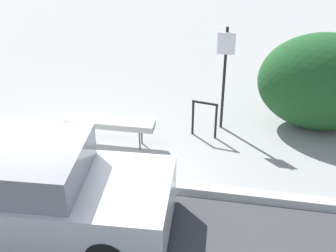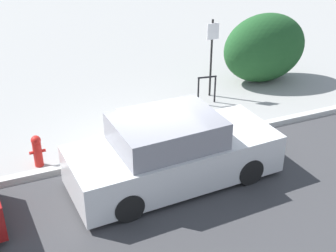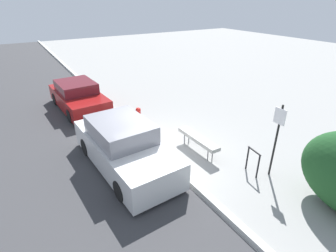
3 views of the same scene
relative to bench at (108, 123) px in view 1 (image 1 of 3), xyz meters
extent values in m
plane|color=gray|center=(-0.52, -1.26, -0.50)|extent=(60.00, 60.00, 0.00)
cube|color=#B7B7B2|center=(-0.52, -1.26, -0.43)|extent=(60.00, 0.20, 0.13)
cylinder|color=#515156|center=(-0.67, -0.11, -0.28)|extent=(0.04, 0.04, 0.44)
cylinder|color=#515156|center=(0.67, -0.09, -0.28)|extent=(0.04, 0.04, 0.44)
cylinder|color=#515156|center=(-0.67, 0.09, -0.28)|extent=(0.04, 0.04, 0.44)
cylinder|color=#515156|center=(0.67, 0.11, -0.28)|extent=(0.04, 0.04, 0.44)
cube|color=#999993|center=(0.00, 0.00, 0.01)|extent=(1.91, 0.40, 0.13)
cylinder|color=black|center=(1.66, 0.67, -0.10)|extent=(0.05, 0.05, 0.80)
cylinder|color=black|center=(2.15, 0.60, -0.10)|extent=(0.05, 0.05, 0.80)
cylinder|color=black|center=(1.90, 0.64, 0.30)|extent=(0.55, 0.13, 0.05)
cylinder|color=black|center=(2.24, 1.07, 0.65)|extent=(0.06, 0.06, 2.30)
cube|color=white|center=(2.24, 1.03, 1.47)|extent=(0.36, 0.02, 0.46)
ellipsoid|color=#1E4C23|center=(4.32, 1.45, 0.58)|extent=(2.79, 1.55, 2.16)
cylinder|color=black|center=(0.82, -1.65, -0.20)|extent=(0.61, 0.21, 0.60)
cube|color=silver|center=(-0.51, -2.54, 0.03)|extent=(4.52, 2.00, 0.85)
cube|color=gray|center=(-0.68, -2.55, 0.73)|extent=(2.21, 1.70, 0.59)
camera|label=1|loc=(2.64, -7.82, 4.93)|focal=50.00mm
camera|label=2|loc=(-3.90, -10.17, 5.31)|focal=50.00mm
camera|label=3|loc=(6.26, -5.05, 4.44)|focal=28.00mm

